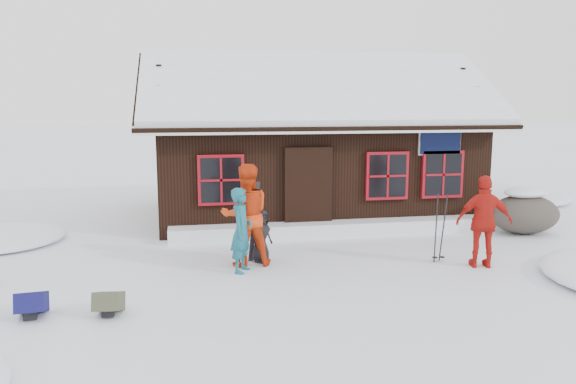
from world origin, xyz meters
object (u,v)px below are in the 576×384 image
object	(u,v)px
skier_crouched	(261,236)
ski_poles	(440,229)
backpack_olive	(109,306)
skier_orange_left	(246,215)
backpack_blue	(32,307)
skier_teal	(242,230)
boulder	(524,213)
skier_orange_right	(484,222)

from	to	relation	value
skier_crouched	ski_poles	world-z (taller)	ski_poles
skier_crouched	backpack_olive	size ratio (longest dim) A/B	2.06
ski_poles	skier_orange_left	bearing A→B (deg)	173.67
backpack_blue	skier_crouched	bearing A→B (deg)	25.53
skier_teal	boulder	distance (m)	7.10
skier_crouched	backpack_blue	world-z (taller)	skier_crouched
backpack_blue	boulder	bearing A→B (deg)	13.28
skier_teal	backpack_olive	world-z (taller)	skier_teal
skier_orange_left	ski_poles	size ratio (longest dim) A/B	1.41
skier_crouched	backpack_blue	xyz separation A→B (m)	(-3.65, -2.21, -0.37)
skier_crouched	backpack_olive	distance (m)	3.48
skier_teal	boulder	bearing A→B (deg)	-50.13
skier_orange_left	skier_orange_right	world-z (taller)	skier_orange_left
skier_orange_right	backpack_blue	xyz separation A→B (m)	(-7.71, -1.11, -0.73)
boulder	ski_poles	size ratio (longest dim) A/B	1.20
boulder	ski_poles	xyz separation A→B (m)	(-3.01, -1.84, 0.16)
skier_teal	backpack_blue	size ratio (longest dim) A/B	2.92
skier_orange_right	backpack_olive	world-z (taller)	skier_orange_right
backpack_olive	skier_orange_right	bearing A→B (deg)	16.18
skier_teal	ski_poles	size ratio (longest dim) A/B	1.13
skier_orange_left	skier_crouched	size ratio (longest dim) A/B	1.89
skier_orange_left	backpack_blue	size ratio (longest dim) A/B	3.65
backpack_blue	skier_teal	bearing A→B (deg)	21.14
ski_poles	backpack_olive	bearing A→B (deg)	-163.92
skier_crouched	backpack_olive	xyz separation A→B (m)	(-2.57, -2.32, -0.38)
skier_orange_left	backpack_blue	world-z (taller)	skier_orange_left
skier_teal	backpack_olive	distance (m)	2.83
ski_poles	backpack_blue	distance (m)	7.27
skier_orange_right	backpack_olive	bearing A→B (deg)	24.30
skier_orange_left	skier_orange_right	xyz separation A→B (m)	(4.37, -0.91, -0.10)
skier_teal	ski_poles	distance (m)	3.85
skier_crouched	ski_poles	size ratio (longest dim) A/B	0.75
skier_teal	skier_crouched	bearing A→B (deg)	-11.58
ski_poles	backpack_blue	size ratio (longest dim) A/B	2.59
skier_orange_left	skier_orange_right	size ratio (longest dim) A/B	1.12
skier_crouched	boulder	xyz separation A→B (m)	(6.42, 1.24, -0.02)
skier_orange_right	boulder	size ratio (longest dim) A/B	1.05
boulder	ski_poles	bearing A→B (deg)	-148.57
backpack_blue	backpack_olive	bearing A→B (deg)	-11.74
boulder	skier_orange_left	bearing A→B (deg)	-168.05
ski_poles	skier_crouched	bearing A→B (deg)	170.02
backpack_olive	skier_orange_left	bearing A→B (deg)	49.13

